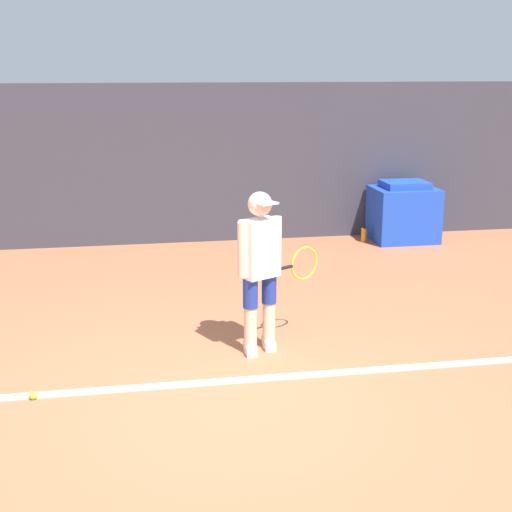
{
  "coord_description": "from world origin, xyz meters",
  "views": [
    {
      "loc": [
        -0.67,
        -5.04,
        2.59
      ],
      "look_at": [
        0.45,
        1.31,
        0.87
      ],
      "focal_mm": 50.0,
      "sensor_mm": 36.0,
      "label": 1
    }
  ],
  "objects": [
    {
      "name": "tennis_player",
      "position": [
        0.46,
        1.11,
        0.83
      ],
      "size": [
        0.85,
        0.53,
        1.51
      ],
      "rotation": [
        0.0,
        0.0,
        0.49
      ],
      "color": "beige",
      "rests_on": "ground_plane"
    },
    {
      "name": "covered_chair",
      "position": [
        3.39,
        5.03,
        0.43
      ],
      "size": [
        0.94,
        0.78,
        0.91
      ],
      "color": "blue",
      "rests_on": "ground_plane"
    },
    {
      "name": "back_wall",
      "position": [
        0.0,
        5.52,
        1.18
      ],
      "size": [
        24.0,
        0.1,
        2.35
      ],
      "color": "#383842",
      "rests_on": "ground_plane"
    },
    {
      "name": "tennis_ball",
      "position": [
        -1.52,
        0.42,
        0.03
      ],
      "size": [
        0.07,
        0.07,
        0.07
      ],
      "color": "#D1E533",
      "rests_on": "ground_plane"
    },
    {
      "name": "water_bottle",
      "position": [
        2.78,
        5.04,
        0.11
      ],
      "size": [
        0.08,
        0.08,
        0.23
      ],
      "color": "orange",
      "rests_on": "ground_plane"
    },
    {
      "name": "ground_plane",
      "position": [
        0.0,
        0.0,
        0.0
      ],
      "size": [
        24.0,
        24.0,
        0.0
      ],
      "primitive_type": "plane",
      "color": "#B76642"
    },
    {
      "name": "court_baseline",
      "position": [
        0.0,
        0.47,
        0.01
      ],
      "size": [
        21.6,
        0.1,
        0.01
      ],
      "color": "white",
      "rests_on": "ground_plane"
    }
  ]
}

